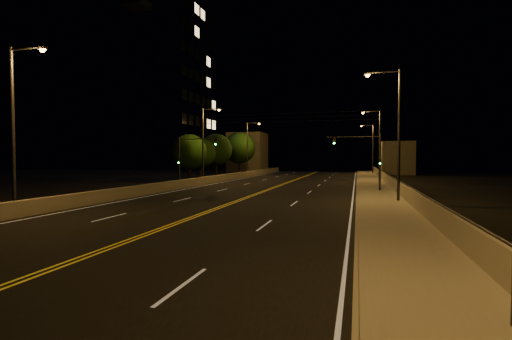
% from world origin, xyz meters
% --- Properties ---
extents(road, '(18.00, 120.00, 0.02)m').
position_xyz_m(road, '(0.00, 20.00, 0.01)').
color(road, black).
rests_on(road, ground).
extents(sidewalk, '(3.60, 120.00, 0.30)m').
position_xyz_m(sidewalk, '(10.80, 20.00, 0.15)').
color(sidewalk, gray).
rests_on(sidewalk, ground).
extents(curb, '(0.14, 120.00, 0.15)m').
position_xyz_m(curb, '(8.93, 20.00, 0.07)').
color(curb, gray).
rests_on(curb, ground).
extents(parapet_wall, '(0.30, 120.00, 1.00)m').
position_xyz_m(parapet_wall, '(12.45, 20.00, 0.80)').
color(parapet_wall, gray).
rests_on(parapet_wall, sidewalk).
extents(jersey_barrier, '(0.45, 120.00, 0.95)m').
position_xyz_m(jersey_barrier, '(-9.52, 20.00, 0.47)').
color(jersey_barrier, gray).
rests_on(jersey_barrier, ground).
extents(distant_building_right, '(6.00, 10.00, 6.47)m').
position_xyz_m(distant_building_right, '(16.50, 72.19, 3.23)').
color(distant_building_right, gray).
rests_on(distant_building_right, ground).
extents(distant_building_left, '(8.00, 8.00, 9.07)m').
position_xyz_m(distant_building_left, '(-16.00, 76.34, 4.54)').
color(distant_building_left, gray).
rests_on(distant_building_left, ground).
extents(parapet_rail, '(0.06, 120.00, 0.06)m').
position_xyz_m(parapet_rail, '(12.45, 20.00, 1.33)').
color(parapet_rail, black).
rests_on(parapet_rail, parapet_wall).
extents(lane_markings, '(17.32, 116.00, 0.00)m').
position_xyz_m(lane_markings, '(0.00, 19.93, 0.02)').
color(lane_markings, silver).
rests_on(lane_markings, road).
extents(streetlight_0, '(2.55, 0.28, 9.69)m').
position_xyz_m(streetlight_0, '(11.53, 0.43, 5.56)').
color(streetlight_0, '#2D2D33').
rests_on(streetlight_0, ground).
extents(streetlight_1, '(2.55, 0.28, 9.69)m').
position_xyz_m(streetlight_1, '(11.53, 20.97, 5.56)').
color(streetlight_1, '#2D2D33').
rests_on(streetlight_1, ground).
extents(streetlight_2, '(2.55, 0.28, 9.69)m').
position_xyz_m(streetlight_2, '(11.53, 44.79, 5.56)').
color(streetlight_2, '#2D2D33').
rests_on(streetlight_2, ground).
extents(streetlight_3, '(2.55, 0.28, 9.69)m').
position_xyz_m(streetlight_3, '(11.53, 67.10, 5.56)').
color(streetlight_3, '#2D2D33').
rests_on(streetlight_3, ground).
extents(streetlight_4, '(2.55, 0.28, 9.69)m').
position_xyz_m(streetlight_4, '(-9.93, 9.58, 5.56)').
color(streetlight_4, '#2D2D33').
rests_on(streetlight_4, ground).
extents(streetlight_5, '(2.55, 0.28, 9.69)m').
position_xyz_m(streetlight_5, '(-9.93, 36.75, 5.56)').
color(streetlight_5, '#2D2D33').
rests_on(streetlight_5, ground).
extents(streetlight_6, '(2.55, 0.28, 9.69)m').
position_xyz_m(streetlight_6, '(-9.93, 56.62, 5.56)').
color(streetlight_6, '#2D2D33').
rests_on(streetlight_6, ground).
extents(traffic_signal_right, '(5.11, 0.31, 5.56)m').
position_xyz_m(traffic_signal_right, '(9.94, 29.43, 3.57)').
color(traffic_signal_right, '#2D2D33').
rests_on(traffic_signal_right, ground).
extents(traffic_signal_left, '(5.11, 0.31, 5.56)m').
position_xyz_m(traffic_signal_left, '(-8.74, 29.43, 3.57)').
color(traffic_signal_left, '#2D2D33').
rests_on(traffic_signal_left, ground).
extents(overhead_wires, '(22.00, 0.03, 0.83)m').
position_xyz_m(overhead_wires, '(0.00, 29.50, 7.40)').
color(overhead_wires, black).
extents(building_tower, '(24.00, 15.00, 30.60)m').
position_xyz_m(building_tower, '(-28.40, 50.04, 14.73)').
color(building_tower, gray).
rests_on(building_tower, ground).
extents(tree_0, '(4.83, 4.83, 6.55)m').
position_xyz_m(tree_0, '(-13.19, 39.05, 4.12)').
color(tree_0, black).
rests_on(tree_0, ground).
extents(tree_1, '(4.73, 4.73, 6.41)m').
position_xyz_m(tree_1, '(-14.49, 45.64, 4.04)').
color(tree_1, black).
rests_on(tree_1, ground).
extents(tree_2, '(5.48, 5.48, 7.43)m').
position_xyz_m(tree_2, '(-14.56, 52.50, 4.68)').
color(tree_2, black).
rests_on(tree_2, ground).
extents(tree_3, '(6.11, 6.11, 8.28)m').
position_xyz_m(tree_3, '(-13.16, 61.19, 5.22)').
color(tree_3, black).
rests_on(tree_3, ground).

